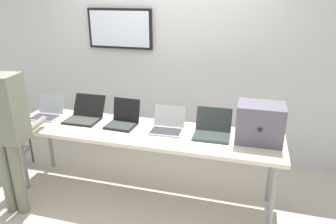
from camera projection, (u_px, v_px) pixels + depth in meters
The scene contains 11 objects.
ground at pixel (144, 195), 3.58m from camera, with size 8.00×8.00×0.04m, color beige.
back_wall at pixel (169, 60), 4.13m from camera, with size 8.00×0.11×2.61m.
workbench at pixel (142, 135), 3.31m from camera, with size 2.90×0.70×0.79m.
equipment_box at pixel (260, 123), 2.99m from camera, with size 0.44×0.34×0.38m.
laptop_station_0 at pixel (48, 112), 3.65m from camera, with size 0.33×0.33×0.24m.
laptop_station_1 at pixel (85, 115), 3.56m from camera, with size 0.38×0.39×0.25m.
laptop_station_2 at pixel (123, 119), 3.42m from camera, with size 0.32×0.33×0.27m.
laptop_station_3 at pixel (167, 125), 3.28m from camera, with size 0.35×0.34×0.23m.
laptop_station_4 at pixel (212, 130), 3.16m from camera, with size 0.37×0.35×0.25m.
person at pixel (1, 120), 2.94m from camera, with size 0.49×0.63×1.68m.
storage_cart at pixel (1, 138), 3.97m from camera, with size 0.56×0.44×0.63m.
Camera 1 is at (1.07, -2.83, 2.13)m, focal length 33.55 mm.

